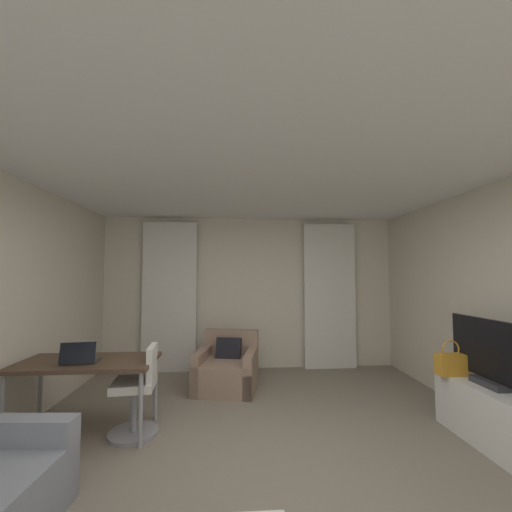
{
  "coord_description": "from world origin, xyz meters",
  "views": [
    {
      "loc": [
        -0.29,
        -2.57,
        1.61
      ],
      "look_at": [
        -0.01,
        1.42,
        1.84
      ],
      "focal_mm": 22.29,
      "sensor_mm": 36.0,
      "label": 1
    }
  ],
  "objects": [
    {
      "name": "handbag_primary",
      "position": [
        2.03,
        0.73,
        0.66
      ],
      "size": [
        0.3,
        0.14,
        0.37
      ],
      "color": "orange",
      "rests_on": "tv_console"
    },
    {
      "name": "desk",
      "position": [
        -1.78,
        0.84,
        0.67
      ],
      "size": [
        1.34,
        0.68,
        0.73
      ],
      "color": "#4C3828",
      "rests_on": "ground"
    },
    {
      "name": "desk_chair",
      "position": [
        -1.26,
        0.8,
        0.39
      ],
      "size": [
        0.48,
        0.48,
        0.88
      ],
      "color": "gray",
      "rests_on": "ground"
    },
    {
      "name": "laptop",
      "position": [
        -1.81,
        0.74,
        0.78
      ],
      "size": [
        0.35,
        0.29,
        0.22
      ],
      "color": "#2D2D33",
      "rests_on": "desk"
    },
    {
      "name": "curtain_left_panel",
      "position": [
        -1.38,
        2.9,
        1.25
      ],
      "size": [
        0.9,
        0.06,
        2.5
      ],
      "color": "silver",
      "rests_on": "ground"
    },
    {
      "name": "ground_plane",
      "position": [
        0.0,
        0.0,
        0.0
      ],
      "size": [
        12.0,
        12.0,
        0.0
      ],
      "primitive_type": "plane",
      "color": "gray"
    },
    {
      "name": "curtain_right_panel",
      "position": [
        1.38,
        2.9,
        1.25
      ],
      "size": [
        0.9,
        0.06,
        2.5
      ],
      "color": "silver",
      "rests_on": "ground"
    },
    {
      "name": "tv_console",
      "position": [
        2.18,
        0.33,
        0.27
      ],
      "size": [
        0.47,
        1.15,
        0.54
      ],
      "color": "white",
      "rests_on": "ground"
    },
    {
      "name": "tv_flatscreen",
      "position": [
        2.18,
        0.37,
        0.84
      ],
      "size": [
        0.2,
        0.99,
        0.63
      ],
      "color": "#333338",
      "rests_on": "tv_console"
    },
    {
      "name": "armchair",
      "position": [
        -0.38,
        2.06,
        0.26
      ],
      "size": [
        0.95,
        0.98,
        0.76
      ],
      "color": "#997A66",
      "rests_on": "ground"
    },
    {
      "name": "ceiling",
      "position": [
        0.0,
        0.0,
        2.63
      ],
      "size": [
        5.12,
        6.12,
        0.06
      ],
      "primitive_type": "cube",
      "color": "white",
      "rests_on": "wall_left"
    },
    {
      "name": "wall_window",
      "position": [
        0.0,
        3.03,
        1.3
      ],
      "size": [
        5.12,
        0.06,
        2.6
      ],
      "color": "beige",
      "rests_on": "ground"
    }
  ]
}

